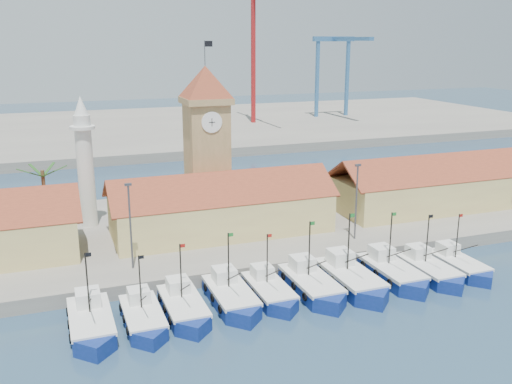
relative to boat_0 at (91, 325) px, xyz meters
name	(u,v)px	position (x,y,z in m)	size (l,w,h in m)	color
ground	(286,313)	(16.99, -2.42, -0.76)	(400.00, 400.00, 0.00)	#1C2E4C
quay	(213,227)	(16.99, 21.58, -0.01)	(140.00, 32.00, 1.50)	gray
terminal	(123,130)	(16.99, 107.58, 0.24)	(240.00, 80.00, 2.00)	gray
boat_0	(91,325)	(0.00, 0.00, 0.00)	(3.56, 9.76, 7.38)	navy
boat_1	(143,319)	(4.36, -0.37, -0.07)	(3.22, 8.83, 6.68)	navy
boat_2	(184,309)	(8.14, 0.25, -0.04)	(3.39, 9.30, 7.04)	navy
boat_3	(232,298)	(12.86, 0.79, 0.00)	(3.54, 9.70, 7.34)	navy
boat_4	(270,292)	(16.75, 0.81, -0.07)	(3.25, 8.91, 6.75)	navy
boat_5	(312,286)	(21.12, 0.51, 0.02)	(3.68, 10.07, 7.62)	navy
boat_6	(352,281)	(25.39, 0.28, 0.07)	(3.88, 10.62, 8.03)	navy
boat_7	(393,274)	(30.36, 0.42, 0.02)	(3.66, 10.02, 7.58)	navy
boat_8	(430,271)	(34.43, -0.24, -0.03)	(3.41, 9.36, 7.08)	navy
boat_9	(460,266)	(38.36, -0.13, -0.07)	(3.23, 8.84, 6.69)	navy
hall_center	(221,212)	(16.99, 17.58, 3.22)	(27.04, 10.13, 7.61)	#DBCB78
hall_right	(439,189)	(48.99, 17.58, 3.22)	(31.20, 10.13, 7.61)	#DBCB78
clock_tower	(207,139)	(16.99, 23.58, 11.20)	(5.80, 5.80, 22.70)	tan
minaret	(85,162)	(1.99, 25.58, 8.97)	(3.00, 3.00, 16.30)	silver
palm_tree	(45,197)	(-3.01, 23.58, 5.48)	(5.60, 5.03, 8.39)	brown
lamp_posts	(247,210)	(17.49, 9.58, 5.71)	(80.70, 0.25, 9.03)	#3F3F44
crane_red_right	(256,34)	(52.13, 100.69, 25.06)	(1.00, 35.94, 42.44)	maroon
gantry	(339,55)	(78.99, 104.23, 19.28)	(13.00, 22.00, 23.20)	#32679B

